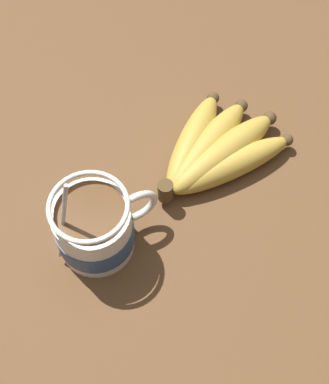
{
  "coord_description": "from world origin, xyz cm",
  "views": [
    {
      "loc": [
        -12.07,
        -29.77,
        64.62
      ],
      "look_at": [
        2.92,
        -0.87,
        7.32
      ],
      "focal_mm": 50.0,
      "sensor_mm": 36.0,
      "label": 1
    }
  ],
  "objects": [
    {
      "name": "table",
      "position": [
        0.0,
        0.0,
        1.42
      ],
      "size": [
        106.66,
        106.66,
        2.83
      ],
      "color": "brown",
      "rests_on": "ground"
    },
    {
      "name": "banana_bunch",
      "position": [
        12.43,
        2.81,
        4.86
      ],
      "size": [
        20.61,
        14.69,
        4.4
      ],
      "color": "#4C381E",
      "rests_on": "table"
    },
    {
      "name": "coffee_mug",
      "position": [
        -6.66,
        -1.36,
        7.23
      ],
      "size": [
        13.56,
        9.51,
        15.86
      ],
      "color": "white",
      "rests_on": "table"
    }
  ]
}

